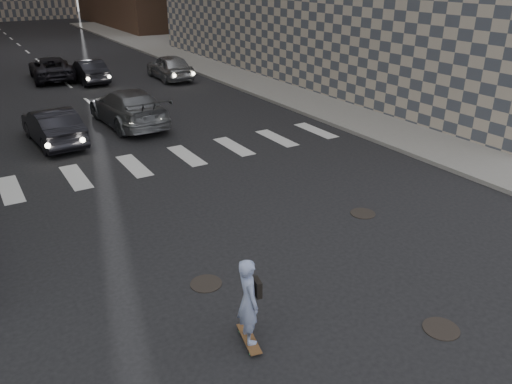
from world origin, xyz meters
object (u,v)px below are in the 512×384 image
traffic_car_a (53,126)px  traffic_car_d (170,67)px  traffic_car_e (89,71)px  traffic_car_c (51,68)px  skateboarder (249,301)px  traffic_car_b (128,107)px

traffic_car_a → traffic_car_d: bearing=-137.1°
traffic_car_a → traffic_car_e: (4.17, 11.00, -0.03)m
traffic_car_d → traffic_car_a: bearing=48.5°
traffic_car_c → traffic_car_e: traffic_car_c is taller
traffic_car_c → traffic_car_e: bearing=135.8°
skateboarder → traffic_car_c: skateboarder is taller
skateboarder → traffic_car_b: bearing=92.3°
skateboarder → traffic_car_a: 13.92m
traffic_car_d → traffic_car_b: bearing=58.7°
skateboarder → traffic_car_e: skateboarder is taller
skateboarder → traffic_car_a: size_ratio=0.42×
traffic_car_b → traffic_car_d: traffic_car_b is taller
traffic_car_a → traffic_car_e: size_ratio=1.04×
traffic_car_b → traffic_car_e: (0.82, 10.00, -0.10)m
skateboarder → traffic_car_d: bearing=83.4°
traffic_car_b → traffic_car_a: bearing=14.3°
traffic_car_c → traffic_car_d: (6.31, -3.65, 0.07)m
traffic_car_d → traffic_car_e: size_ratio=1.09×
traffic_car_b → traffic_car_c: size_ratio=1.08×
skateboarder → traffic_car_c: 26.95m
traffic_car_c → traffic_car_e: 2.68m
traffic_car_d → traffic_car_e: bearing=-18.6°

